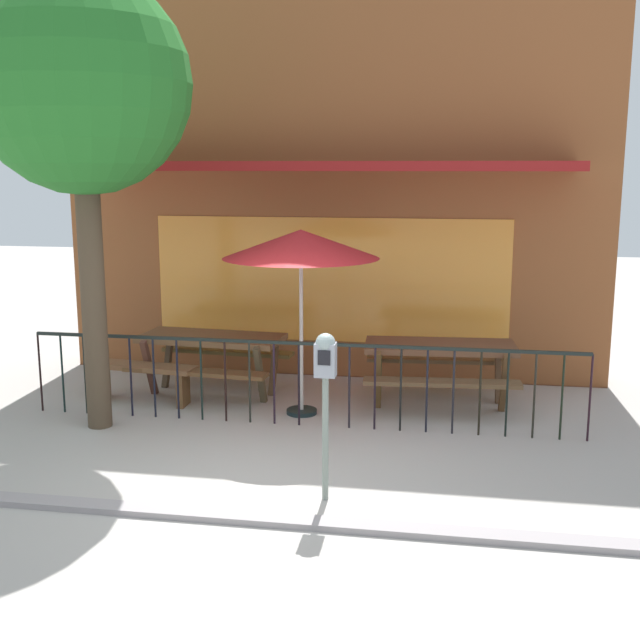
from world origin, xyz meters
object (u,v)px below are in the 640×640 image
picnic_table_left (212,348)px  picnic_table_right (440,357)px  patio_umbrella (301,245)px  parking_meter_near (325,372)px  street_tree (81,87)px  patio_bench (142,374)px

picnic_table_left → picnic_table_right: (2.87, 0.01, 0.00)m
patio_umbrella → parking_meter_near: bearing=-74.1°
picnic_table_right → street_tree: size_ratio=0.39×
picnic_table_left → parking_meter_near: parking_meter_near is taller
patio_bench → street_tree: 3.47m
picnic_table_right → street_tree: bearing=-159.1°
picnic_table_left → patio_bench: size_ratio=1.33×
patio_bench → patio_umbrella: bearing=-3.6°
picnic_table_right → patio_umbrella: patio_umbrella is taller
picnic_table_right → street_tree: (-3.74, -1.43, 3.07)m
picnic_table_right → picnic_table_left: bearing=-179.8°
picnic_table_right → patio_bench: 3.67m
picnic_table_right → patio_umbrella: 2.19m
patio_umbrella → street_tree: bearing=-158.9°
patio_bench → parking_meter_near: size_ratio=0.96×
patio_bench → picnic_table_right: bearing=7.4°
picnic_table_left → patio_umbrella: bearing=-24.7°
street_tree → picnic_table_right: bearing=20.9°
picnic_table_right → parking_meter_near: bearing=-107.3°
patio_bench → parking_meter_near: bearing=-42.6°
street_tree → parking_meter_near: bearing=-28.5°
picnic_table_right → patio_bench: size_ratio=1.32×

